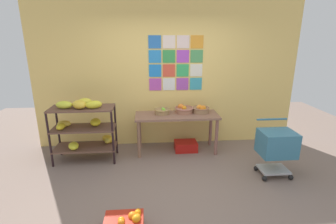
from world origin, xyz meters
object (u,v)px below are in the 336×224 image
object	(u,v)px
display_table	(177,120)
orange_crate_foreground	(125,223)
banana_shelf_unit	(84,124)
shopping_cart	(277,145)
fruit_basket_back_right	(201,109)
fruit_basket_back_left	(162,111)
fruit_basket_centre	(184,109)
produce_crate_under_table	(186,146)

from	to	relation	value
display_table	orange_crate_foreground	distance (m)	2.23
banana_shelf_unit	shopping_cart	xyz separation A→B (m)	(3.04, -0.79, -0.15)
fruit_basket_back_right	shopping_cart	world-z (taller)	fruit_basket_back_right
display_table	orange_crate_foreground	xyz separation A→B (m)	(-0.81, -2.01, -0.53)
fruit_basket_back_left	banana_shelf_unit	bearing A→B (deg)	-168.69
fruit_basket_back_left	fruit_basket_centre	world-z (taller)	fruit_basket_centre
fruit_basket_back_right	orange_crate_foreground	distance (m)	2.54
banana_shelf_unit	fruit_basket_centre	bearing A→B (deg)	10.35
fruit_basket_back_right	banana_shelf_unit	bearing A→B (deg)	-172.16
fruit_basket_back_left	shopping_cart	bearing A→B (deg)	-32.25
banana_shelf_unit	produce_crate_under_table	bearing A→B (deg)	6.95
orange_crate_foreground	display_table	bearing A→B (deg)	68.11
banana_shelf_unit	orange_crate_foreground	bearing A→B (deg)	-65.55
display_table	banana_shelf_unit	bearing A→B (deg)	-172.71
fruit_basket_back_right	shopping_cart	bearing A→B (deg)	-48.51
display_table	orange_crate_foreground	size ratio (longest dim) A/B	3.50
produce_crate_under_table	shopping_cart	size ratio (longest dim) A/B	0.49
fruit_basket_back_left	shopping_cart	xyz separation A→B (m)	(1.68, -1.06, -0.27)
display_table	produce_crate_under_table	size ratio (longest dim) A/B	3.61
display_table	fruit_basket_back_left	size ratio (longest dim) A/B	5.16
shopping_cart	fruit_basket_back_right	bearing A→B (deg)	135.69
produce_crate_under_table	fruit_basket_centre	bearing A→B (deg)	110.66
produce_crate_under_table	fruit_basket_back_right	bearing A→B (deg)	13.41
fruit_basket_back_left	fruit_basket_centre	xyz separation A→B (m)	(0.41, 0.05, 0.01)
fruit_basket_back_right	fruit_basket_centre	size ratio (longest dim) A/B	0.92
shopping_cart	orange_crate_foreground	bearing A→B (deg)	-151.36
fruit_basket_back_left	orange_crate_foreground	xyz separation A→B (m)	(-0.54, -2.07, -0.69)
banana_shelf_unit	shopping_cart	world-z (taller)	banana_shelf_unit
fruit_basket_centre	produce_crate_under_table	bearing A→B (deg)	-69.34
fruit_basket_back_left	fruit_basket_back_right	world-z (taller)	fruit_basket_back_right
display_table	fruit_basket_centre	size ratio (longest dim) A/B	4.38
banana_shelf_unit	orange_crate_foreground	size ratio (longest dim) A/B	2.54
fruit_basket_centre	shopping_cart	bearing A→B (deg)	-41.05
produce_crate_under_table	orange_crate_foreground	distance (m)	2.25
banana_shelf_unit	fruit_basket_back_left	size ratio (longest dim) A/B	3.75
fruit_basket_centre	produce_crate_under_table	distance (m)	0.72
produce_crate_under_table	fruit_basket_back_left	bearing A→B (deg)	173.30
banana_shelf_unit	fruit_basket_centre	xyz separation A→B (m)	(1.77, 0.32, 0.14)
banana_shelf_unit	fruit_basket_back_right	world-z (taller)	banana_shelf_unit
banana_shelf_unit	fruit_basket_back_left	world-z (taller)	banana_shelf_unit
produce_crate_under_table	display_table	bearing A→B (deg)	-176.19
display_table	fruit_basket_centre	bearing A→B (deg)	39.42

